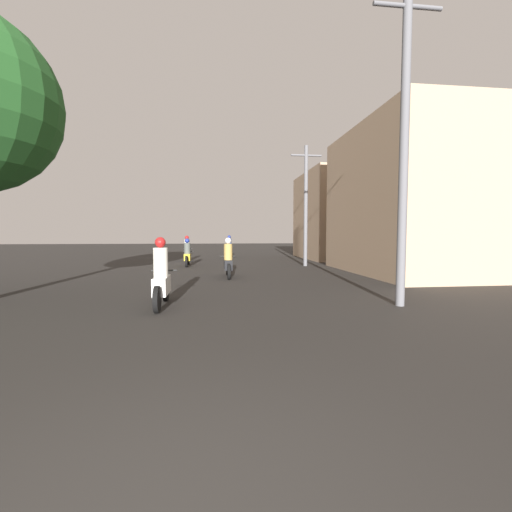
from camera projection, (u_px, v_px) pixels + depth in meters
The scene contains 9 objects.
motorcycle_white at pixel (161, 279), 7.81m from camera, with size 0.60×1.91×1.60m.
motorcycle_black at pixel (228, 262), 13.16m from camera, with size 0.60×1.97×1.53m.
motorcycle_yellow at pixel (187, 255), 17.83m from camera, with size 0.60×1.97×1.45m.
motorcycle_blue at pixel (187, 251), 21.29m from camera, with size 0.60×1.95×1.58m.
motorcycle_green at pixel (229, 248), 24.61m from camera, with size 0.60×2.00×1.58m.
building_right_near at pixel (405, 200), 14.53m from camera, with size 4.29×7.66×6.21m.
building_right_far at pixel (345, 216), 23.58m from camera, with size 5.74×6.72×5.82m.
utility_pole_near at pixel (404, 141), 7.72m from camera, with size 1.60×0.20×7.19m.
utility_pole_far at pixel (306, 203), 17.72m from camera, with size 1.60×0.20×6.21m.
Camera 1 is at (0.29, -1.54, 1.66)m, focal length 24.00 mm.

